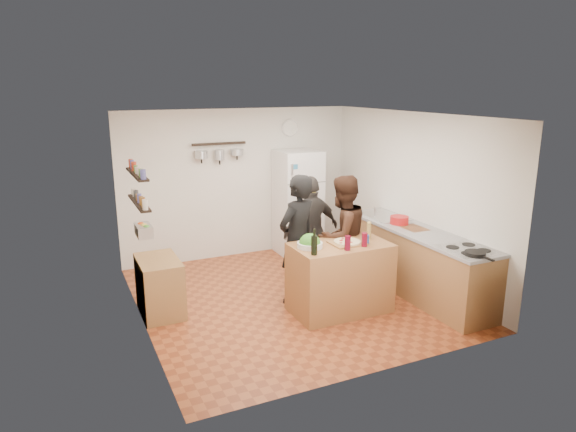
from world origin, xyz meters
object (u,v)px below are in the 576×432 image
salt_canister (366,239)px  counter_run (416,262)px  skillet (475,253)px  person_center (342,236)px  person_back (311,230)px  person_left (297,239)px  fridge (298,203)px  prep_island (340,278)px  salad_bowl (310,245)px  wall_clock (290,128)px  side_table (160,286)px  wine_bottle (314,245)px  pepper_mill (369,232)px  red_bowl (399,220)px

salt_canister → counter_run: (1.00, 0.21, -0.52)m
skillet → person_center: bearing=120.7°
salt_canister → person_back: size_ratio=0.07×
person_left → fridge: 2.09m
prep_island → salad_bowl: bearing=173.2°
wall_clock → side_table: (-2.69, -1.81, -1.78)m
prep_island → wine_bottle: bearing=-156.3°
salt_canister → fridge: fridge is taller
salt_canister → fridge: size_ratio=0.07×
person_back → counter_run: (1.18, -0.97, -0.35)m
pepper_mill → wall_clock: bearing=87.8°
person_back → salt_canister: bearing=89.4°
person_back → skillet: (1.08, -2.13, 0.14)m
salt_canister → counter_run: salt_canister is taller
wine_bottle → person_back: bearing=64.1°
pepper_mill → skillet: 1.35m
person_back → person_center: bearing=96.6°
person_left → red_bowl: (1.62, -0.04, 0.10)m
person_back → wall_clock: 2.18m
salad_bowl → wall_clock: size_ratio=1.07×
fridge → side_table: 3.12m
salt_canister → skillet: size_ratio=0.48×
counter_run → side_table: bearing=166.6°
fridge → side_table: bearing=-151.2°
fridge → wall_clock: 1.29m
red_bowl → counter_run: bearing=-82.4°
person_left → skillet: size_ratio=7.17×
prep_island → counter_run: (1.30, 0.09, -0.01)m
fridge → skillet: bearing=-79.4°
fridge → wine_bottle: bearing=-111.9°
counter_run → person_center: bearing=159.8°
salt_canister → wall_clock: bearing=84.9°
salad_bowl → counter_run: bearing=1.4°
wine_bottle → skillet: (1.70, -0.85, -0.08)m
salad_bowl → side_table: salad_bowl is taller
wine_bottle → pepper_mill: wine_bottle is taller
prep_island → person_back: size_ratio=0.78×
person_center → side_table: person_center is taller
salt_canister → side_table: bearing=157.1°
prep_island → skillet: size_ratio=5.11×
counter_run → wall_clock: size_ratio=8.77×
side_table → salad_bowl: bearing=-26.6°
person_center → skillet: (0.91, -1.53, 0.09)m
salad_bowl → fridge: bearing=67.5°
salt_canister → person_back: bearing=98.6°
pepper_mill → fridge: 2.35m
person_left → counter_run: (1.67, -0.42, -0.43)m
skillet → wall_clock: 4.03m
prep_island → wall_clock: bearing=78.6°
prep_island → wine_bottle: (-0.50, -0.22, 0.57)m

